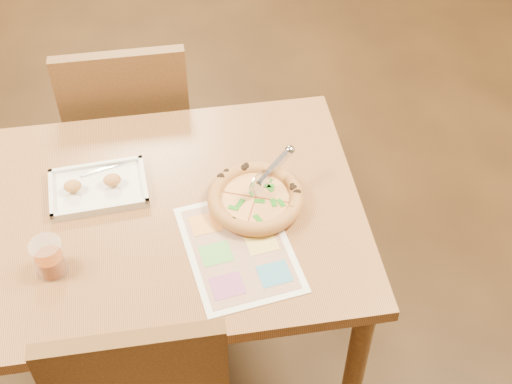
{
  "coord_description": "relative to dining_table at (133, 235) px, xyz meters",
  "views": [
    {
      "loc": [
        0.14,
        -1.34,
        2.21
      ],
      "look_at": [
        0.35,
        -0.01,
        0.77
      ],
      "focal_mm": 50.0,
      "sensor_mm": 36.0,
      "label": 1
    }
  ],
  "objects": [
    {
      "name": "pizza",
      "position": [
        0.35,
        -0.01,
        0.11
      ],
      "size": [
        0.27,
        0.27,
        0.04
      ],
      "rotation": [
        0.0,
        0.0,
        -0.37
      ],
      "color": "#BF7E41",
      "rests_on": "plate"
    },
    {
      "name": "chair_far",
      "position": [
        -0.0,
        0.6,
        -0.07
      ],
      "size": [
        0.42,
        0.42,
        0.47
      ],
      "rotation": [
        0.0,
        0.0,
        3.14
      ],
      "color": "brown",
      "rests_on": "ground"
    },
    {
      "name": "plate",
      "position": [
        0.35,
        -0.01,
        0.09
      ],
      "size": [
        0.28,
        0.28,
        0.01
      ],
      "primitive_type": "cylinder",
      "rotation": [
        0.0,
        0.0,
        0.14
      ],
      "color": "silver",
      "rests_on": "dining_table"
    },
    {
      "name": "dining_table",
      "position": [
        0.0,
        0.0,
        0.0
      ],
      "size": [
        1.3,
        0.85,
        0.72
      ],
      "color": "#925E3A",
      "rests_on": "ground"
    },
    {
      "name": "glass_tumbler",
      "position": [
        -0.2,
        -0.16,
        0.13
      ],
      "size": [
        0.08,
        0.08,
        0.1
      ],
      "rotation": [
        0.0,
        0.0,
        0.18
      ],
      "color": "#782E09",
      "rests_on": "dining_table"
    },
    {
      "name": "appetizer_tray",
      "position": [
        -0.08,
        0.11,
        0.1
      ],
      "size": [
        0.28,
        0.21,
        0.05
      ],
      "rotation": [
        0.0,
        0.0,
        0.06
      ],
      "color": "silver",
      "rests_on": "dining_table"
    },
    {
      "name": "menu",
      "position": [
        0.28,
        -0.17,
        0.09
      ],
      "size": [
        0.33,
        0.42,
        0.0
      ],
      "primitive_type": "cube",
      "rotation": [
        0.0,
        0.0,
        0.15
      ],
      "color": "white",
      "rests_on": "dining_table"
    },
    {
      "name": "pizza_cutter",
      "position": [
        0.4,
        0.02,
        0.17
      ],
      "size": [
        0.14,
        0.11,
        0.1
      ],
      "rotation": [
        0.0,
        0.0,
        0.64
      ],
      "color": "silver",
      "rests_on": "pizza"
    },
    {
      "name": "room",
      "position": [
        0.0,
        0.0,
        0.72
      ],
      "size": [
        7.0,
        7.0,
        7.0
      ],
      "color": "#33200E",
      "rests_on": "ground"
    }
  ]
}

